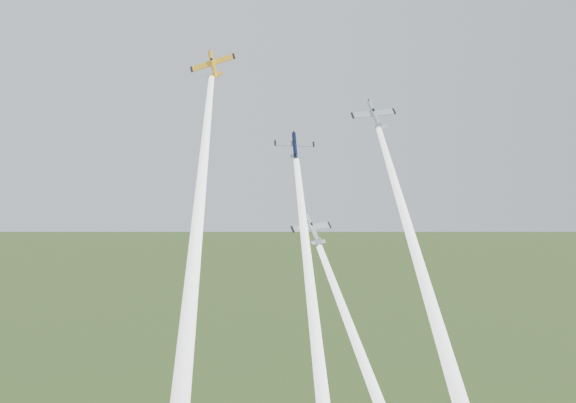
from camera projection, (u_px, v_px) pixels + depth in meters
The scene contains 7 objects.
plane_yellow at pixel (213, 64), 122.20m from camera, with size 7.92×7.86×1.24m, color yellow, non-canonical shape.
smoke_trail_yellow at pixel (198, 221), 102.82m from camera, with size 2.49×2.49×58.52m, color white, non-canonical shape.
plane_navy at pixel (295, 145), 117.89m from camera, with size 6.67×6.62×1.04m, color black, non-canonical shape.
smoke_trail_navy at pixel (319, 362), 95.35m from camera, with size 2.49×2.49×69.73m, color white, non-canonical shape.
plane_silver_right at pixel (375, 115), 128.03m from camera, with size 8.23×8.17×1.29m, color silver, non-canonical shape.
smoke_trail_silver_right at pixel (422, 272), 109.16m from camera, with size 2.49×2.49×58.72m, color white, non-canonical shape.
plane_silver_low at pixel (313, 229), 110.26m from camera, with size 6.80×6.75×1.07m, color #B2B9C1, non-canonical shape.
Camera 1 is at (-13.24, -120.62, 98.55)m, focal length 45.00 mm.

